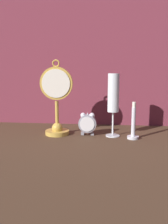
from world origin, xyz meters
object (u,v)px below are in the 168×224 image
Objects in this scene: pocket_watch_on_stand at (57,103)px; champagne_flute at (113,97)px; alarm_clock_twin_bell at (87,123)px; brass_candlestick at (133,127)px.

champagne_flute is at bearing -0.92° from pocket_watch_on_stand.
alarm_clock_twin_bell is 0.37× the size of champagne_flute.
champagne_flute is at bearing -2.78° from alarm_clock_twin_bell.
pocket_watch_on_stand is 0.22m from champagne_flute.
brass_candlestick is at bearing -20.93° from champagne_flute.
champagne_flute is 0.14m from brass_candlestick.
alarm_clock_twin_bell is 0.15m from champagne_flute.
champagne_flute is (0.22, -0.00, 0.03)m from pocket_watch_on_stand.
pocket_watch_on_stand reaches higher than alarm_clock_twin_bell.
champagne_flute reaches higher than brass_candlestick.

